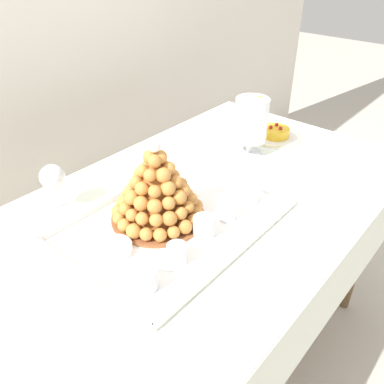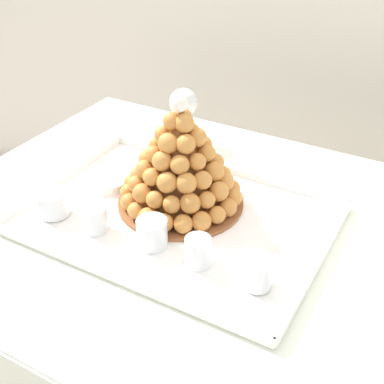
{
  "view_description": "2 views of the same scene",
  "coord_description": "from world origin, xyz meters",
  "px_view_note": "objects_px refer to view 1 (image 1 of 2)",
  "views": [
    {
      "loc": [
        -0.84,
        -0.64,
        1.49
      ],
      "look_at": [
        -0.13,
        -0.04,
        0.88
      ],
      "focal_mm": 37.54,
      "sensor_mm": 36.0,
      "label": 1
    },
    {
      "loc": [
        0.27,
        -0.75,
        1.42
      ],
      "look_at": [
        -0.13,
        -0.04,
        0.89
      ],
      "focal_mm": 48.09,
      "sensor_mm": 36.0,
      "label": 2
    }
  ],
  "objects_px": {
    "dessert_cup_centre": "(204,227)",
    "dessert_cup_right": "(251,194)",
    "dessert_cup_mid_right": "(228,211)",
    "serving_tray": "(175,222)",
    "dessert_cup_mid_left": "(177,254)",
    "croquembouche": "(157,190)",
    "dessert_cup_left": "(144,279)",
    "wine_glass": "(53,179)",
    "macaron_goblet": "(251,120)",
    "creme_brulee_ramekin": "(114,248)",
    "fruit_tart_plate": "(275,134)"
  },
  "relations": [
    {
      "from": "serving_tray",
      "to": "dessert_cup_mid_right",
      "type": "distance_m",
      "value": 0.15
    },
    {
      "from": "serving_tray",
      "to": "fruit_tart_plate",
      "type": "distance_m",
      "value": 0.69
    },
    {
      "from": "fruit_tart_plate",
      "to": "dessert_cup_right",
      "type": "bearing_deg",
      "value": -158.25
    },
    {
      "from": "macaron_goblet",
      "to": "fruit_tart_plate",
      "type": "bearing_deg",
      "value": -1.83
    },
    {
      "from": "dessert_cup_right",
      "to": "wine_glass",
      "type": "distance_m",
      "value": 0.58
    },
    {
      "from": "dessert_cup_centre",
      "to": "wine_glass",
      "type": "bearing_deg",
      "value": 112.7
    },
    {
      "from": "creme_brulee_ramekin",
      "to": "macaron_goblet",
      "type": "relative_size",
      "value": 0.43
    },
    {
      "from": "macaron_goblet",
      "to": "wine_glass",
      "type": "relative_size",
      "value": 1.52
    },
    {
      "from": "serving_tray",
      "to": "dessert_cup_mid_right",
      "type": "xyz_separation_m",
      "value": [
        0.11,
        -0.1,
        0.03
      ]
    },
    {
      "from": "fruit_tart_plate",
      "to": "wine_glass",
      "type": "height_order",
      "value": "wine_glass"
    },
    {
      "from": "dessert_cup_mid_right",
      "to": "macaron_goblet",
      "type": "distance_m",
      "value": 0.45
    },
    {
      "from": "dessert_cup_mid_right",
      "to": "dessert_cup_mid_left",
      "type": "bearing_deg",
      "value": -177.14
    },
    {
      "from": "serving_tray",
      "to": "dessert_cup_mid_left",
      "type": "relative_size",
      "value": 11.62
    },
    {
      "from": "dessert_cup_centre",
      "to": "macaron_goblet",
      "type": "height_order",
      "value": "macaron_goblet"
    },
    {
      "from": "dessert_cup_left",
      "to": "dessert_cup_mid_left",
      "type": "distance_m",
      "value": 0.11
    },
    {
      "from": "dessert_cup_mid_left",
      "to": "dessert_cup_centre",
      "type": "relative_size",
      "value": 0.89
    },
    {
      "from": "wine_glass",
      "to": "macaron_goblet",
      "type": "bearing_deg",
      "value": -19.45
    },
    {
      "from": "serving_tray",
      "to": "creme_brulee_ramekin",
      "type": "distance_m",
      "value": 0.2
    },
    {
      "from": "dessert_cup_left",
      "to": "dessert_cup_right",
      "type": "bearing_deg",
      "value": 1.2
    },
    {
      "from": "dessert_cup_left",
      "to": "dessert_cup_mid_right",
      "type": "xyz_separation_m",
      "value": [
        0.34,
        0.01,
        0.0
      ]
    },
    {
      "from": "croquembouche",
      "to": "dessert_cup_mid_left",
      "type": "bearing_deg",
      "value": -121.41
    },
    {
      "from": "dessert_cup_centre",
      "to": "dessert_cup_mid_right",
      "type": "relative_size",
      "value": 1.06
    },
    {
      "from": "dessert_cup_mid_right",
      "to": "fruit_tart_plate",
      "type": "bearing_deg",
      "value": 17.58
    },
    {
      "from": "dessert_cup_mid_right",
      "to": "macaron_goblet",
      "type": "relative_size",
      "value": 0.25
    },
    {
      "from": "serving_tray",
      "to": "macaron_goblet",
      "type": "height_order",
      "value": "macaron_goblet"
    },
    {
      "from": "croquembouche",
      "to": "dessert_cup_right",
      "type": "distance_m",
      "value": 0.3
    },
    {
      "from": "macaron_goblet",
      "to": "dessert_cup_mid_left",
      "type": "bearing_deg",
      "value": -162.17
    },
    {
      "from": "creme_brulee_ramekin",
      "to": "wine_glass",
      "type": "bearing_deg",
      "value": 84.53
    },
    {
      "from": "dessert_cup_centre",
      "to": "creme_brulee_ramekin",
      "type": "xyz_separation_m",
      "value": [
        -0.2,
        0.13,
        -0.01
      ]
    },
    {
      "from": "dessert_cup_left",
      "to": "dessert_cup_centre",
      "type": "xyz_separation_m",
      "value": [
        0.23,
        0.01,
        0.0
      ]
    },
    {
      "from": "croquembouche",
      "to": "dessert_cup_right",
      "type": "relative_size",
      "value": 4.79
    },
    {
      "from": "serving_tray",
      "to": "dessert_cup_right",
      "type": "xyz_separation_m",
      "value": [
        0.23,
        -0.1,
        0.03
      ]
    },
    {
      "from": "dessert_cup_left",
      "to": "dessert_cup_right",
      "type": "xyz_separation_m",
      "value": [
        0.45,
        0.01,
        0.0
      ]
    },
    {
      "from": "macaron_goblet",
      "to": "fruit_tart_plate",
      "type": "xyz_separation_m",
      "value": [
        0.18,
        -0.01,
        -0.12
      ]
    },
    {
      "from": "dessert_cup_mid_right",
      "to": "creme_brulee_ramekin",
      "type": "distance_m",
      "value": 0.33
    },
    {
      "from": "serving_tray",
      "to": "creme_brulee_ramekin",
      "type": "relative_size",
      "value": 6.4
    },
    {
      "from": "macaron_goblet",
      "to": "wine_glass",
      "type": "xyz_separation_m",
      "value": [
        -0.67,
        0.24,
        -0.03
      ]
    },
    {
      "from": "wine_glass",
      "to": "serving_tray",
      "type": "bearing_deg",
      "value": -62.17
    },
    {
      "from": "wine_glass",
      "to": "dessert_cup_centre",
      "type": "bearing_deg",
      "value": -67.3
    },
    {
      "from": "dessert_cup_mid_left",
      "to": "dessert_cup_mid_right",
      "type": "xyz_separation_m",
      "value": [
        0.23,
        0.01,
        0.0
      ]
    },
    {
      "from": "serving_tray",
      "to": "dessert_cup_centre",
      "type": "bearing_deg",
      "value": -86.16
    },
    {
      "from": "serving_tray",
      "to": "dessert_cup_right",
      "type": "distance_m",
      "value": 0.25
    },
    {
      "from": "dessert_cup_left",
      "to": "wine_glass",
      "type": "height_order",
      "value": "wine_glass"
    },
    {
      "from": "dessert_cup_centre",
      "to": "fruit_tart_plate",
      "type": "xyz_separation_m",
      "value": [
        0.67,
        0.18,
        -0.02
      ]
    },
    {
      "from": "serving_tray",
      "to": "dessert_cup_left",
      "type": "distance_m",
      "value": 0.26
    },
    {
      "from": "dessert_cup_left",
      "to": "wine_glass",
      "type": "distance_m",
      "value": 0.44
    },
    {
      "from": "croquembouche",
      "to": "wine_glass",
      "type": "xyz_separation_m",
      "value": [
        -0.15,
        0.27,
        0.0
      ]
    },
    {
      "from": "dessert_cup_mid_left",
      "to": "macaron_goblet",
      "type": "xyz_separation_m",
      "value": [
        0.62,
        0.2,
        0.1
      ]
    },
    {
      "from": "dessert_cup_centre",
      "to": "dessert_cup_right",
      "type": "bearing_deg",
      "value": -1.24
    },
    {
      "from": "dessert_cup_centre",
      "to": "croquembouche",
      "type": "bearing_deg",
      "value": 99.4
    }
  ]
}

